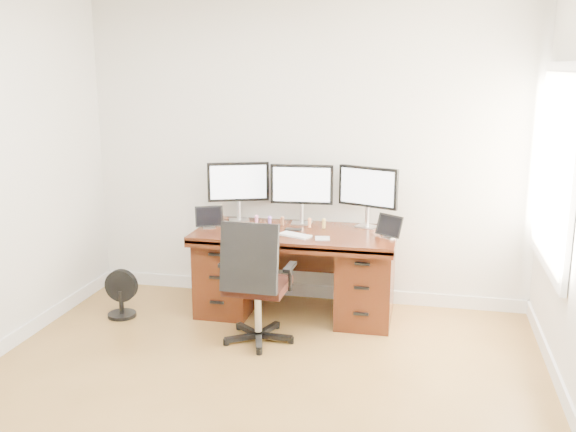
% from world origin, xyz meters
% --- Properties ---
extents(ground, '(4.50, 4.50, 0.00)m').
position_xyz_m(ground, '(0.00, 0.00, 0.00)').
color(ground, olive).
rests_on(ground, ground).
extents(back_wall, '(4.00, 0.10, 2.70)m').
position_xyz_m(back_wall, '(0.00, 2.25, 1.35)').
color(back_wall, white).
rests_on(back_wall, ground).
extents(desk, '(1.70, 0.80, 0.75)m').
position_xyz_m(desk, '(0.00, 1.83, 0.40)').
color(desk, '#411B0D').
rests_on(desk, ground).
extents(office_chair, '(0.58, 0.55, 1.00)m').
position_xyz_m(office_chair, '(-0.18, 1.15, 0.33)').
color(office_chair, black).
rests_on(office_chair, ground).
extents(floor_fan, '(0.28, 0.24, 0.42)m').
position_xyz_m(floor_fan, '(-1.46, 1.42, 0.20)').
color(floor_fan, black).
rests_on(floor_fan, ground).
extents(monitor_left, '(0.53, 0.22, 0.53)m').
position_xyz_m(monitor_left, '(-0.58, 2.07, 1.09)').
color(monitor_left, silver).
rests_on(monitor_left, desk).
extents(monitor_center, '(0.55, 0.15, 0.53)m').
position_xyz_m(monitor_center, '(0.00, 2.07, 1.09)').
color(monitor_center, silver).
rests_on(monitor_center, desk).
extents(monitor_right, '(0.52, 0.24, 0.53)m').
position_xyz_m(monitor_right, '(0.58, 2.07, 1.09)').
color(monitor_right, silver).
rests_on(monitor_right, desk).
extents(tablet_left, '(0.25, 0.16, 0.19)m').
position_xyz_m(tablet_left, '(-0.75, 1.75, 0.84)').
color(tablet_left, silver).
rests_on(tablet_left, desk).
extents(tablet_right, '(0.24, 0.19, 0.19)m').
position_xyz_m(tablet_right, '(0.79, 1.75, 0.84)').
color(tablet_right, silver).
rests_on(tablet_right, desk).
extents(keyboard, '(0.29, 0.21, 0.01)m').
position_xyz_m(keyboard, '(0.03, 1.64, 0.76)').
color(keyboard, white).
rests_on(keyboard, desk).
extents(trackpad, '(0.14, 0.14, 0.01)m').
position_xyz_m(trackpad, '(0.27, 1.59, 0.76)').
color(trackpad, '#B5B7BC').
rests_on(trackpad, desk).
extents(drawing_tablet, '(0.27, 0.23, 0.01)m').
position_xyz_m(drawing_tablet, '(-0.30, 1.59, 0.76)').
color(drawing_tablet, black).
rests_on(drawing_tablet, desk).
extents(phone, '(0.14, 0.08, 0.01)m').
position_xyz_m(phone, '(-0.03, 1.83, 0.76)').
color(phone, black).
rests_on(phone, desk).
extents(figurine_pink, '(0.03, 0.03, 0.09)m').
position_xyz_m(figurine_pink, '(-0.38, 1.95, 0.80)').
color(figurine_pink, pink).
rests_on(figurine_pink, desk).
extents(figurine_purple, '(0.03, 0.03, 0.09)m').
position_xyz_m(figurine_purple, '(-0.26, 1.95, 0.80)').
color(figurine_purple, '#9C69DB').
rests_on(figurine_purple, desk).
extents(figurine_brown, '(0.03, 0.03, 0.09)m').
position_xyz_m(figurine_brown, '(-0.15, 1.95, 0.80)').
color(figurine_brown, brown).
rests_on(figurine_brown, desk).
extents(figurine_orange, '(0.03, 0.03, 0.09)m').
position_xyz_m(figurine_orange, '(0.09, 1.95, 0.80)').
color(figurine_orange, '#FA9C5F').
rests_on(figurine_orange, desk).
extents(figurine_yellow, '(0.03, 0.03, 0.09)m').
position_xyz_m(figurine_yellow, '(0.22, 1.95, 0.80)').
color(figurine_yellow, '#DFBD5B').
rests_on(figurine_yellow, desk).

